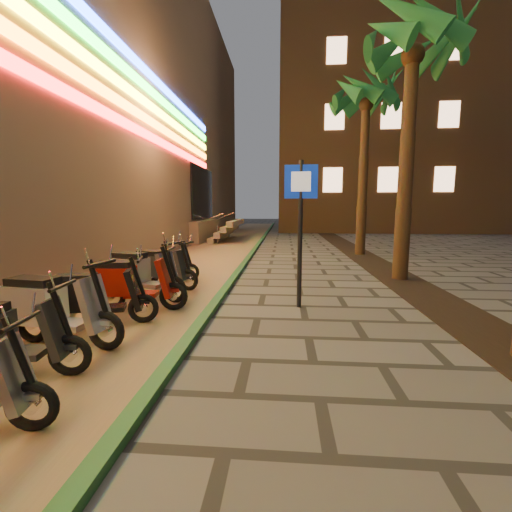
# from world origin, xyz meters

# --- Properties ---
(ground) EXTENTS (120.00, 120.00, 0.00)m
(ground) POSITION_xyz_m (0.00, 0.00, 0.00)
(ground) COLOR #474442
(ground) RESTS_ON ground
(parking_strip) EXTENTS (3.40, 60.00, 0.01)m
(parking_strip) POSITION_xyz_m (-2.60, 10.00, 0.01)
(parking_strip) COLOR #8C7251
(parking_strip) RESTS_ON ground
(green_curb) EXTENTS (0.18, 60.00, 0.10)m
(green_curb) POSITION_xyz_m (-0.90, 10.00, 0.05)
(green_curb) COLOR #225C2B
(green_curb) RESTS_ON ground
(planting_strip) EXTENTS (1.20, 40.00, 0.02)m
(planting_strip) POSITION_xyz_m (3.60, 5.00, 0.01)
(planting_strip) COLOR black
(planting_strip) RESTS_ON ground
(apartment_block) EXTENTS (18.00, 16.06, 25.00)m
(apartment_block) POSITION_xyz_m (9.00, 32.00, 12.50)
(apartment_block) COLOR brown
(apartment_block) RESTS_ON ground
(palm_c) EXTENTS (2.97, 3.02, 6.91)m
(palm_c) POSITION_xyz_m (3.60, 7.00, 5.73)
(palm_c) COLOR #472D19
(palm_c) RESTS_ON ground
(palm_d) EXTENTS (2.97, 3.02, 7.16)m
(palm_d) POSITION_xyz_m (3.60, 12.00, 5.94)
(palm_d) COLOR #472D19
(palm_d) RESTS_ON ground
(pedestrian_sign) EXTENTS (0.62, 0.11, 2.80)m
(pedestrian_sign) POSITION_xyz_m (0.75, 4.10, 1.81)
(pedestrian_sign) COLOR black
(pedestrian_sign) RESTS_ON ground
(scooter_6) EXTENTS (1.59, 0.63, 1.11)m
(scooter_6) POSITION_xyz_m (-2.72, 1.00, 0.48)
(scooter_6) COLOR black
(scooter_6) RESTS_ON ground
(scooter_7) EXTENTS (1.78, 0.71, 1.25)m
(scooter_7) POSITION_xyz_m (-2.77, 1.94, 0.54)
(scooter_7) COLOR black
(scooter_7) RESTS_ON ground
(scooter_8) EXTENTS (1.59, 0.85, 1.13)m
(scooter_8) POSITION_xyz_m (-2.62, 2.72, 0.49)
(scooter_8) COLOR black
(scooter_8) RESTS_ON ground
(scooter_9) EXTENTS (1.74, 0.64, 1.22)m
(scooter_9) POSITION_xyz_m (-2.44, 3.61, 0.53)
(scooter_9) COLOR black
(scooter_9) RESTS_ON ground
(scooter_10) EXTENTS (1.78, 0.95, 1.27)m
(scooter_10) POSITION_xyz_m (-2.58, 4.47, 0.55)
(scooter_10) COLOR black
(scooter_10) RESTS_ON ground
(scooter_11) EXTENTS (1.65, 0.85, 1.17)m
(scooter_11) POSITION_xyz_m (-2.53, 5.46, 0.51)
(scooter_11) COLOR black
(scooter_11) RESTS_ON ground
(scooter_12) EXTENTS (1.52, 0.55, 1.07)m
(scooter_12) POSITION_xyz_m (-2.74, 6.25, 0.46)
(scooter_12) COLOR black
(scooter_12) RESTS_ON ground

